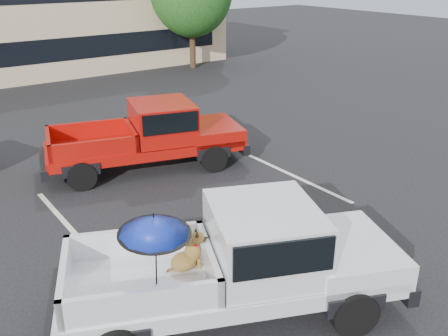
{
  "coord_description": "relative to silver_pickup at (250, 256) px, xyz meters",
  "views": [
    {
      "loc": [
        -5.92,
        -7.44,
        5.41
      ],
      "look_at": [
        -0.06,
        0.62,
        1.3
      ],
      "focal_mm": 40.0,
      "sensor_mm": 36.0,
      "label": 1
    }
  ],
  "objects": [
    {
      "name": "silver_pickup",
      "position": [
        0.0,
        0.0,
        0.0
      ],
      "size": [
        6.0,
        4.05,
        2.06
      ],
      "rotation": [
        0.0,
        0.0,
        -0.41
      ],
      "color": "black",
      "rests_on": "ground"
    },
    {
      "name": "ground",
      "position": [
        1.54,
        2.13,
        -1.05
      ],
      "size": [
        90.0,
        90.0,
        0.0
      ],
      "primitive_type": "plane",
      "color": "black",
      "rests_on": "ground"
    },
    {
      "name": "motel_building",
      "position": [
        3.54,
        23.12,
        2.15
      ],
      "size": [
        20.4,
        8.4,
        6.3
      ],
      "color": "tan",
      "rests_on": "ground"
    },
    {
      "name": "red_pickup",
      "position": [
        1.91,
        6.53,
        -0.04
      ],
      "size": [
        5.93,
        3.41,
        1.85
      ],
      "rotation": [
        0.0,
        0.0,
        -0.28
      ],
      "color": "black",
      "rests_on": "ground"
    },
    {
      "name": "stripe_right",
      "position": [
        4.54,
        4.13,
        -1.05
      ],
      "size": [
        0.12,
        5.0,
        0.01
      ],
      "primitive_type": "cube",
      "color": "silver",
      "rests_on": "ground"
    },
    {
      "name": "stripe_left",
      "position": [
        -1.46,
        4.13,
        -1.05
      ],
      "size": [
        0.12,
        5.0,
        0.01
      ],
      "primitive_type": "cube",
      "color": "silver",
      "rests_on": "ground"
    }
  ]
}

